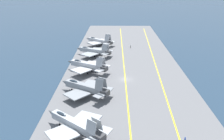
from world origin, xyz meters
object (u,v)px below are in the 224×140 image
(parked_jet_third, at_px, (87,65))
(parked_jet_nearest, at_px, (75,124))
(parked_jet_fourth, at_px, (94,51))
(crew_white_vest, at_px, (131,46))
(parked_jet_fifth, at_px, (99,41))
(parked_jet_second, at_px, (85,87))
(crew_blue_vest, at_px, (185,140))

(parked_jet_third, bearing_deg, parked_jet_nearest, -177.82)
(parked_jet_fourth, bearing_deg, parked_jet_nearest, -179.26)
(parked_jet_fourth, bearing_deg, crew_white_vest, -52.67)
(parked_jet_fifth, bearing_deg, parked_jet_nearest, 179.60)
(parked_jet_nearest, xyz_separation_m, parked_jet_fifth, (74.47, -0.52, -0.34))
(parked_jet_fourth, bearing_deg, parked_jet_fifth, -3.93)
(parked_jet_second, bearing_deg, parked_jet_nearest, -179.65)
(parked_jet_third, relative_size, parked_jet_fifth, 1.04)
(crew_white_vest, bearing_deg, parked_jet_fourth, 127.33)
(crew_white_vest, bearing_deg, crew_blue_vest, -174.58)
(parked_jet_fifth, height_order, crew_blue_vest, parked_jet_fifth)
(parked_jet_second, distance_m, crew_white_vest, 52.79)
(parked_jet_third, xyz_separation_m, crew_blue_vest, (-39.64, -24.40, -1.79))
(parked_jet_third, bearing_deg, crew_blue_vest, -148.38)
(parked_jet_second, xyz_separation_m, crew_blue_vest, (-22.05, -23.13, -1.38))
(parked_jet_fourth, distance_m, crew_blue_vest, 63.95)
(parked_jet_fifth, bearing_deg, crew_white_vest, -108.76)
(crew_blue_vest, bearing_deg, parked_jet_second, 46.37)
(parked_jet_nearest, xyz_separation_m, crew_blue_vest, (-3.09, -23.01, -1.59))
(parked_jet_fifth, relative_size, crew_blue_vest, 8.81)
(parked_jet_third, height_order, crew_white_vest, parked_jet_third)
(parked_jet_fourth, relative_size, parked_jet_fifth, 1.06)
(parked_jet_second, height_order, crew_blue_vest, parked_jet_second)
(parked_jet_fifth, bearing_deg, parked_jet_fourth, 176.07)
(parked_jet_third, bearing_deg, parked_jet_fifth, -2.89)
(parked_jet_fifth, bearing_deg, crew_blue_vest, -163.83)
(crew_blue_vest, height_order, crew_white_vest, crew_blue_vest)
(parked_jet_nearest, distance_m, parked_jet_fifth, 74.47)
(parked_jet_nearest, xyz_separation_m, crew_white_vest, (69.16, -16.16, -1.59))
(parked_jet_nearest, distance_m, parked_jet_second, 18.96)
(parked_jet_fourth, xyz_separation_m, crew_blue_vest, (-59.36, -23.74, -1.34))
(parked_jet_second, distance_m, crew_blue_vest, 31.99)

